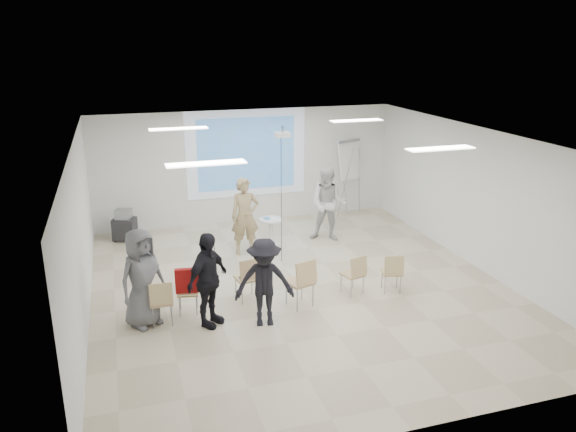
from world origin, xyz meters
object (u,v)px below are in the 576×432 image
object	(u,v)px
audience_left	(208,273)
audience_mid	(264,277)
chair_left_inner	(248,276)
chair_right_far	(393,270)
pedestal_table	(271,230)
chair_left_mid	(187,290)
chair_center	(302,279)
av_cart	(125,226)
chair_far_left	(161,299)
player_right	(328,200)
flipchart_easel	(350,160)
player_left	(245,211)
audience_outer	(141,272)
chair_right_inner	(355,272)
laptop	(246,276)

from	to	relation	value
audience_left	audience_mid	bearing A→B (deg)	-58.36
chair_left_inner	chair_right_far	distance (m)	2.80
pedestal_table	audience_left	distance (m)	4.04
chair_right_far	audience_left	size ratio (longest dim) A/B	0.41
audience_mid	chair_right_far	bearing A→B (deg)	19.95
pedestal_table	chair_left_inner	size ratio (longest dim) A/B	0.79
chair_left_mid	chair_center	distance (m)	2.08
audience_left	audience_mid	world-z (taller)	audience_left
chair_center	audience_mid	bearing A→B (deg)	-170.38
av_cart	chair_far_left	bearing A→B (deg)	-63.76
player_right	chair_right_far	world-z (taller)	player_right
chair_left_mid	flipchart_easel	bearing A→B (deg)	51.80
chair_right_far	player_left	bearing A→B (deg)	142.88
pedestal_table	av_cart	world-z (taller)	av_cart
player_right	chair_left_mid	world-z (taller)	player_right
pedestal_table	audience_outer	world-z (taller)	audience_outer
chair_right_inner	flipchart_easel	bearing A→B (deg)	51.81
player_left	audience_outer	distance (m)	3.70
audience_mid	av_cart	distance (m)	5.59
pedestal_table	chair_center	bearing A→B (deg)	-95.45
pedestal_table	av_cart	xyz separation A→B (m)	(-3.32, 1.43, -0.02)
chair_left_mid	audience_left	distance (m)	0.77
laptop	chair_center	bearing A→B (deg)	136.18
laptop	audience_mid	xyz separation A→B (m)	(0.07, -1.05, 0.42)
chair_far_left	laptop	size ratio (longest dim) A/B	2.60
audience_outer	player_right	bearing A→B (deg)	1.30
flipchart_easel	chair_left_mid	bearing A→B (deg)	-159.60
audience_mid	audience_outer	xyz separation A→B (m)	(-1.99, 0.61, 0.09)
player_right	chair_right_far	xyz separation A→B (m)	(0.11, -3.20, -0.54)
flipchart_easel	av_cart	world-z (taller)	flipchart_easel
flipchart_easel	av_cart	bearing A→B (deg)	160.87
chair_right_inner	audience_outer	xyz separation A→B (m)	(-3.95, -0.00, 0.50)
chair_left_mid	audience_left	xyz separation A→B (m)	(0.30, -0.50, 0.50)
laptop	chair_left_mid	bearing A→B (deg)	5.40
pedestal_table	laptop	xyz separation A→B (m)	(-1.21, -2.64, 0.09)
player_left	flipchart_easel	bearing A→B (deg)	32.17
chair_left_mid	chair_center	size ratio (longest dim) A/B	0.84
player_left	chair_right_inner	distance (m)	3.20
chair_right_far	audience_mid	world-z (taller)	audience_mid
pedestal_table	audience_outer	size ratio (longest dim) A/B	0.35
laptop	audience_mid	bearing A→B (deg)	85.52
player_left	audience_mid	bearing A→B (deg)	-96.14
chair_right_far	audience_mid	bearing A→B (deg)	-154.65
player_left	player_right	xyz separation A→B (m)	(2.14, 0.29, 0.00)
chair_left_mid	flipchart_easel	distance (m)	6.99
chair_right_far	audience_outer	distance (m)	4.72
chair_center	chair_right_far	distance (m)	1.87
chair_center	laptop	xyz separation A→B (m)	(-0.90, 0.64, -0.09)
chair_left_inner	audience_mid	bearing A→B (deg)	-94.75
pedestal_table	player_left	xyz separation A→B (m)	(-0.68, -0.30, 0.63)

